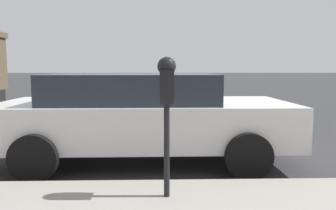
% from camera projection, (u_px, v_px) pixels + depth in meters
% --- Properties ---
extents(ground_plane, '(220.00, 220.00, 0.00)m').
position_uv_depth(ground_plane, '(176.00, 148.00, 6.15)').
color(ground_plane, '#333335').
extents(parking_meter, '(0.21, 0.19, 1.45)m').
position_uv_depth(parking_meter, '(167.00, 91.00, 3.31)').
color(parking_meter, black).
rests_on(parking_meter, sidewalk).
extents(car_white, '(2.14, 4.53, 1.39)m').
position_uv_depth(car_white, '(142.00, 114.00, 5.20)').
color(car_white, silver).
rests_on(car_white, ground_plane).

